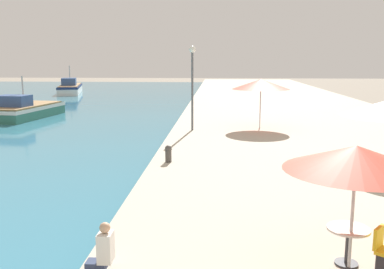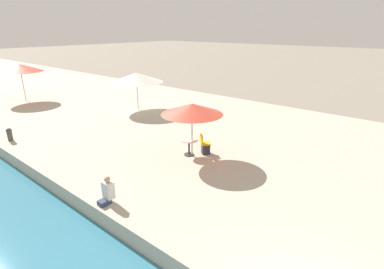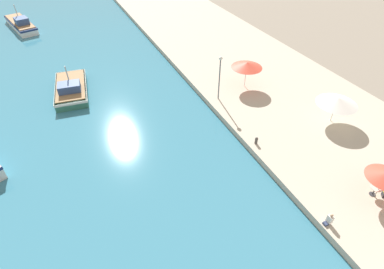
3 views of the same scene
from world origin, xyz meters
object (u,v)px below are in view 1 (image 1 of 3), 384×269
(cafe_umbrella_striped, at_px, (261,84))
(fishing_boat_mid, at_px, (23,110))
(cafe_table, at_px, (348,238))
(person_at_quay, at_px, (104,249))
(fishing_boat_far, at_px, (70,88))
(mooring_bollard, at_px, (168,153))
(lamppost, at_px, (192,74))
(cafe_umbrella_pink, at_px, (356,158))

(cafe_umbrella_striped, bearing_deg, fishing_boat_mid, 157.25)
(cafe_table, bearing_deg, person_at_quay, -174.14)
(fishing_boat_far, xyz_separation_m, person_at_quay, (17.19, -47.52, 0.26))
(person_at_quay, bearing_deg, cafe_table, 5.86)
(person_at_quay, bearing_deg, mooring_bollard, 88.45)
(cafe_umbrella_striped, relative_size, lamppost, 0.71)
(cafe_table, bearing_deg, lamppost, 104.15)
(cafe_umbrella_striped, distance_m, mooring_bollard, 9.72)
(person_at_quay, bearing_deg, cafe_umbrella_striped, 75.17)
(fishing_boat_far, relative_size, person_at_quay, 10.47)
(fishing_boat_far, xyz_separation_m, mooring_bollard, (17.42, -39.07, 0.21))
(cafe_table, xyz_separation_m, mooring_bollard, (-4.35, 7.98, -0.18))
(cafe_table, bearing_deg, cafe_umbrella_pink, -91.87)
(cafe_umbrella_striped, height_order, person_at_quay, cafe_umbrella_striped)
(fishing_boat_mid, relative_size, cafe_table, 9.22)
(mooring_bollard, bearing_deg, fishing_boat_far, 114.03)
(cafe_umbrella_pink, distance_m, cafe_table, 1.61)
(fishing_boat_mid, relative_size, cafe_umbrella_pink, 2.83)
(cafe_table, relative_size, mooring_bollard, 1.22)
(mooring_bollard, bearing_deg, lamppost, 86.46)
(fishing_boat_mid, xyz_separation_m, fishing_boat_far, (-4.50, 23.39, 0.07))
(mooring_bollard, relative_size, lamppost, 0.14)
(cafe_umbrella_striped, xyz_separation_m, person_at_quay, (-4.48, -16.93, -2.07))
(cafe_umbrella_striped, bearing_deg, cafe_umbrella_pink, -89.67)
(cafe_table, xyz_separation_m, lamppost, (-3.89, 15.44, 2.56))
(mooring_bollard, bearing_deg, cafe_table, -61.39)
(cafe_umbrella_pink, relative_size, cafe_table, 3.26)
(mooring_bollard, bearing_deg, cafe_umbrella_pink, -61.94)
(cafe_umbrella_pink, relative_size, cafe_umbrella_striped, 0.80)
(fishing_boat_far, height_order, mooring_bollard, fishing_boat_far)
(lamppost, bearing_deg, mooring_bollard, -93.54)
(mooring_bollard, bearing_deg, cafe_umbrella_striped, 63.36)
(fishing_boat_far, height_order, cafe_umbrella_striped, fishing_boat_far)
(cafe_table, height_order, person_at_quay, person_at_quay)
(fishing_boat_far, relative_size, cafe_umbrella_pink, 3.71)
(fishing_boat_mid, height_order, person_at_quay, fishing_boat_mid)
(cafe_umbrella_pink, height_order, lamppost, lamppost)
(fishing_boat_far, relative_size, cafe_umbrella_striped, 2.98)
(fishing_boat_far, xyz_separation_m, cafe_umbrella_pink, (21.76, -47.22, 1.99))
(cafe_umbrella_pink, distance_m, cafe_umbrella_striped, 16.64)
(fishing_boat_mid, xyz_separation_m, cafe_umbrella_pink, (17.26, -23.83, 2.07))
(cafe_umbrella_pink, xyz_separation_m, cafe_table, (0.01, 0.17, -1.60))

